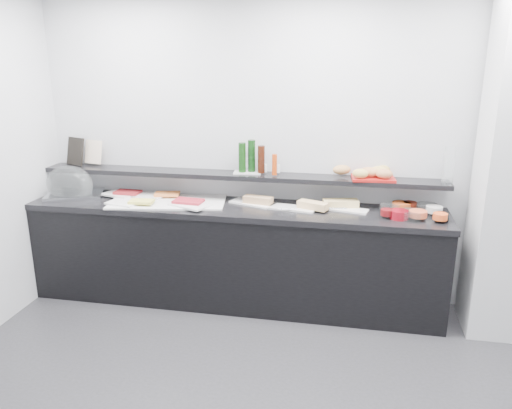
% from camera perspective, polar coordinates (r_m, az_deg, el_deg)
% --- Properties ---
extents(back_wall, '(5.00, 0.02, 2.70)m').
position_cam_1_polar(back_wall, '(4.40, 7.18, 6.07)').
color(back_wall, '#BABDC2').
rests_on(back_wall, ground).
extents(buffet_cabinet, '(3.60, 0.60, 0.85)m').
position_cam_1_polar(buffet_cabinet, '(4.48, -2.55, -5.99)').
color(buffet_cabinet, black).
rests_on(buffet_cabinet, ground).
extents(counter_top, '(3.62, 0.62, 0.05)m').
position_cam_1_polar(counter_top, '(4.32, -2.62, -0.48)').
color(counter_top, black).
rests_on(counter_top, buffet_cabinet).
extents(wall_shelf, '(3.60, 0.25, 0.04)m').
position_cam_1_polar(wall_shelf, '(4.42, -2.14, 3.34)').
color(wall_shelf, black).
rests_on(wall_shelf, back_wall).
extents(cloche_base, '(0.58, 0.48, 0.04)m').
position_cam_1_polar(cloche_base, '(4.87, -20.00, 1.03)').
color(cloche_base, '#B6B9BD').
rests_on(cloche_base, counter_top).
extents(cloche_dome, '(0.47, 0.32, 0.34)m').
position_cam_1_polar(cloche_dome, '(4.85, -20.52, 2.20)').
color(cloche_dome, silver).
rests_on(cloche_dome, cloche_base).
extents(linen_runner, '(1.07, 0.63, 0.01)m').
position_cam_1_polar(linen_runner, '(4.47, -10.04, 0.30)').
color(linen_runner, silver).
rests_on(linen_runner, counter_top).
extents(platter_meat_a, '(0.34, 0.28, 0.01)m').
position_cam_1_polar(platter_meat_a, '(4.77, -15.34, 1.16)').
color(platter_meat_a, white).
rests_on(platter_meat_a, linen_runner).
extents(food_meat_a, '(0.23, 0.15, 0.02)m').
position_cam_1_polar(food_meat_a, '(4.74, -14.45, 1.37)').
color(food_meat_a, maroon).
rests_on(food_meat_a, platter_meat_a).
extents(platter_salmon, '(0.30, 0.22, 0.01)m').
position_cam_1_polar(platter_salmon, '(4.65, -11.97, 1.02)').
color(platter_salmon, white).
rests_on(platter_salmon, linen_runner).
extents(food_salmon, '(0.24, 0.18, 0.02)m').
position_cam_1_polar(food_salmon, '(4.61, -10.13, 1.20)').
color(food_salmon, orange).
rests_on(food_salmon, platter_salmon).
extents(platter_cheese, '(0.31, 0.24, 0.01)m').
position_cam_1_polar(platter_cheese, '(4.47, -14.93, 0.18)').
color(platter_cheese, white).
rests_on(platter_cheese, linen_runner).
extents(food_cheese, '(0.21, 0.15, 0.02)m').
position_cam_1_polar(food_cheese, '(4.41, -12.96, 0.34)').
color(food_cheese, '#E4DA58').
rests_on(food_cheese, platter_cheese).
extents(platter_meat_b, '(0.40, 0.34, 0.01)m').
position_cam_1_polar(platter_meat_b, '(4.31, -7.47, -0.01)').
color(platter_meat_b, white).
rests_on(platter_meat_b, linen_runner).
extents(food_meat_b, '(0.26, 0.18, 0.02)m').
position_cam_1_polar(food_meat_b, '(4.35, -7.74, 0.38)').
color(food_meat_b, maroon).
rests_on(food_meat_b, platter_meat_b).
extents(sandwich_plate_left, '(0.43, 0.29, 0.01)m').
position_cam_1_polar(sandwich_plate_left, '(4.37, -0.41, 0.18)').
color(sandwich_plate_left, white).
rests_on(sandwich_plate_left, counter_top).
extents(sandwich_food_left, '(0.27, 0.14, 0.06)m').
position_cam_1_polar(sandwich_food_left, '(4.33, 0.24, 0.54)').
color(sandwich_food_left, tan).
rests_on(sandwich_food_left, sandwich_plate_left).
extents(tongs_left, '(0.16, 0.02, 0.01)m').
position_cam_1_polar(tongs_left, '(4.32, 0.80, 0.12)').
color(tongs_left, '#B8BBC0').
rests_on(tongs_left, sandwich_plate_left).
extents(sandwich_plate_mid, '(0.41, 0.23, 0.01)m').
position_cam_1_polar(sandwich_plate_mid, '(4.24, 4.23, -0.41)').
color(sandwich_plate_mid, silver).
rests_on(sandwich_plate_mid, counter_top).
extents(sandwich_food_mid, '(0.27, 0.18, 0.06)m').
position_cam_1_polar(sandwich_food_mid, '(4.20, 6.51, -0.08)').
color(sandwich_food_mid, '#DFB275').
rests_on(sandwich_food_mid, sandwich_plate_mid).
extents(tongs_mid, '(0.16, 0.04, 0.01)m').
position_cam_1_polar(tongs_mid, '(4.16, 3.64, -0.57)').
color(tongs_mid, '#B8BBBF').
rests_on(tongs_mid, sandwich_plate_mid).
extents(sandwich_plate_right, '(0.33, 0.20, 0.01)m').
position_cam_1_polar(sandwich_plate_right, '(4.25, 10.59, -0.62)').
color(sandwich_plate_right, white).
rests_on(sandwich_plate_right, counter_top).
extents(sandwich_food_right, '(0.31, 0.17, 0.06)m').
position_cam_1_polar(sandwich_food_right, '(4.29, 9.64, 0.15)').
color(sandwich_food_right, '#E3C377').
rests_on(sandwich_food_right, sandwich_plate_right).
extents(tongs_right, '(0.16, 0.04, 0.01)m').
position_cam_1_polar(tongs_right, '(4.24, 9.28, -0.41)').
color(tongs_right, '#A9ABB0').
rests_on(tongs_right, sandwich_plate_right).
extents(bowl_glass_fruit, '(0.19, 0.19, 0.07)m').
position_cam_1_polar(bowl_glass_fruit, '(4.27, 15.03, -0.42)').
color(bowl_glass_fruit, white).
rests_on(bowl_glass_fruit, counter_top).
extents(fill_glass_fruit, '(0.18, 0.18, 0.05)m').
position_cam_1_polar(fill_glass_fruit, '(4.33, 16.29, -0.11)').
color(fill_glass_fruit, '#DA521D').
rests_on(fill_glass_fruit, bowl_glass_fruit).
extents(bowl_black_jam, '(0.17, 0.17, 0.07)m').
position_cam_1_polar(bowl_black_jam, '(4.36, 16.21, -0.17)').
color(bowl_black_jam, black).
rests_on(bowl_black_jam, counter_top).
extents(fill_black_jam, '(0.14, 0.14, 0.05)m').
position_cam_1_polar(fill_black_jam, '(4.37, 17.19, -0.04)').
color(fill_black_jam, '#5B180D').
rests_on(fill_black_jam, bowl_black_jam).
extents(bowl_glass_cream, '(0.18, 0.18, 0.07)m').
position_cam_1_polar(bowl_glass_cream, '(4.37, 18.95, -0.40)').
color(bowl_glass_cream, white).
rests_on(bowl_glass_cream, counter_top).
extents(fill_glass_cream, '(0.16, 0.16, 0.05)m').
position_cam_1_polar(fill_glass_cream, '(4.31, 19.70, -0.51)').
color(fill_glass_cream, silver).
rests_on(fill_glass_cream, bowl_glass_cream).
extents(bowl_red_jam, '(0.16, 0.16, 0.07)m').
position_cam_1_polar(bowl_red_jam, '(4.13, 16.05, -1.10)').
color(bowl_red_jam, maroon).
rests_on(bowl_red_jam, counter_top).
extents(fill_red_jam, '(0.10, 0.10, 0.05)m').
position_cam_1_polar(fill_red_jam, '(4.11, 14.73, -0.87)').
color(fill_red_jam, '#5D0D10').
rests_on(fill_red_jam, bowl_red_jam).
extents(bowl_glass_salmon, '(0.19, 0.19, 0.07)m').
position_cam_1_polar(bowl_glass_salmon, '(4.14, 17.28, -1.15)').
color(bowl_glass_salmon, silver).
rests_on(bowl_glass_salmon, counter_top).
extents(fill_glass_salmon, '(0.17, 0.17, 0.05)m').
position_cam_1_polar(fill_glass_salmon, '(4.15, 18.03, -1.01)').
color(fill_glass_salmon, '#D05732').
rests_on(fill_glass_salmon, bowl_glass_salmon).
extents(bowl_black_fruit, '(0.11, 0.11, 0.07)m').
position_cam_1_polar(bowl_black_fruit, '(4.17, 20.50, -1.34)').
color(bowl_black_fruit, black).
rests_on(bowl_black_fruit, counter_top).
extents(fill_black_fruit, '(0.14, 0.14, 0.05)m').
position_cam_1_polar(fill_black_fruit, '(4.13, 20.30, -1.29)').
color(fill_black_fruit, '#E7531F').
rests_on(fill_black_fruit, bowl_black_fruit).
extents(framed_print, '(0.22, 0.14, 0.26)m').
position_cam_1_polar(framed_print, '(5.04, -19.95, 5.74)').
color(framed_print, black).
rests_on(framed_print, wall_shelf).
extents(print_art, '(0.20, 0.10, 0.22)m').
position_cam_1_polar(print_art, '(4.95, -18.09, 5.74)').
color(print_art, beige).
rests_on(print_art, framed_print).
extents(condiment_tray, '(0.26, 0.17, 0.01)m').
position_cam_1_polar(condiment_tray, '(4.42, -0.97, 3.70)').
color(condiment_tray, silver).
rests_on(condiment_tray, wall_shelf).
extents(bottle_green_a, '(0.08, 0.08, 0.26)m').
position_cam_1_polar(bottle_green_a, '(4.39, -1.59, 5.40)').
color(bottle_green_a, '#10360E').
rests_on(bottle_green_a, condiment_tray).
extents(bottle_brown, '(0.06, 0.06, 0.24)m').
position_cam_1_polar(bottle_brown, '(4.35, 0.61, 5.19)').
color(bottle_brown, '#331309').
rests_on(bottle_brown, condiment_tray).
extents(bottle_green_b, '(0.07, 0.07, 0.28)m').
position_cam_1_polar(bottle_green_b, '(4.40, -0.50, 5.58)').
color(bottle_green_b, black).
rests_on(bottle_green_b, condiment_tray).
extents(bottle_hot, '(0.05, 0.05, 0.18)m').
position_cam_1_polar(bottle_hot, '(4.29, 2.13, 4.58)').
color(bottle_hot, '#C03D0D').
rests_on(bottle_hot, condiment_tray).
extents(shaker_salt, '(0.04, 0.04, 0.07)m').
position_cam_1_polar(shaker_salt, '(4.38, 2.56, 4.11)').
color(shaker_salt, white).
rests_on(shaker_salt, condiment_tray).
extents(shaker_pepper, '(0.04, 0.04, 0.07)m').
position_cam_1_polar(shaker_pepper, '(4.40, 1.08, 4.17)').
color(shaker_pepper, white).
rests_on(shaker_pepper, condiment_tray).
extents(bread_tray, '(0.37, 0.27, 0.02)m').
position_cam_1_polar(bread_tray, '(4.31, 13.22, 2.96)').
color(bread_tray, '#A41411').
rests_on(bread_tray, wall_shelf).
extents(bread_roll_nw, '(0.18, 0.15, 0.08)m').
position_cam_1_polar(bread_roll_nw, '(4.34, 9.76, 3.94)').
color(bread_roll_nw, '#BA8147').
rests_on(bread_roll_nw, bread_tray).
extents(bread_roll_n, '(0.15, 0.11, 0.08)m').
position_cam_1_polar(bread_roll_n, '(4.35, 13.84, 3.74)').
color(bread_roll_n, gold).
rests_on(bread_roll_n, bread_tray).
extents(bread_roll_ne, '(0.13, 0.10, 0.08)m').
position_cam_1_polar(bread_roll_ne, '(4.40, 14.34, 3.85)').
color(bread_roll_ne, '#B49344').
rests_on(bread_roll_ne, bread_tray).
extents(bread_roll_sw, '(0.13, 0.09, 0.08)m').
position_cam_1_polar(bread_roll_sw, '(4.22, 11.84, 3.48)').
color(bread_roll_sw, gold).
rests_on(bread_roll_sw, bread_tray).
extents(bread_roll_se, '(0.16, 0.11, 0.08)m').
position_cam_1_polar(bread_roll_se, '(4.25, 14.44, 3.41)').
color(bread_roll_se, '#B57345').
rests_on(bread_roll_se, bread_tray).
extents(bread_roll_midw, '(0.18, 0.14, 0.08)m').
position_cam_1_polar(bread_roll_midw, '(4.30, 12.85, 3.65)').
color(bread_roll_midw, '#BC7C47').
rests_on(bread_roll_midw, bread_tray).
extents(carafe, '(0.10, 0.10, 0.30)m').
position_cam_1_polar(carafe, '(4.31, 21.17, 4.19)').
color(carafe, white).
rests_on(carafe, wall_shelf).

